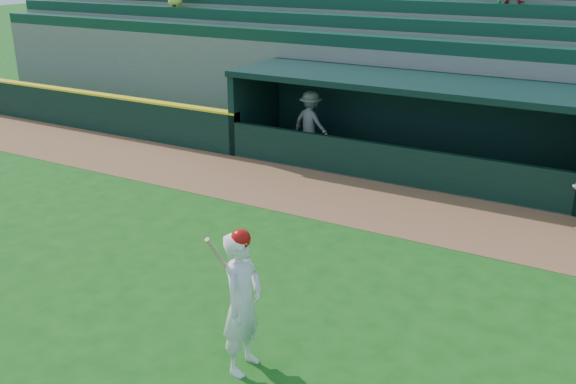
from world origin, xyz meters
name	(u,v)px	position (x,y,z in m)	size (l,w,h in m)	color
ground	(242,290)	(0.00, 0.00, 0.00)	(120.00, 120.00, 0.00)	#174E13
warning_track	(358,201)	(0.00, 4.90, 0.01)	(40.00, 3.00, 0.01)	brown
field_wall_left	(50,105)	(-12.25, 6.55, 0.60)	(15.50, 0.30, 1.20)	black
wall_stripe_left	(47,87)	(-12.25, 6.55, 1.23)	(15.50, 0.32, 0.06)	yellow
dugout_player_inside	(311,122)	(-2.82, 7.84, 0.91)	(1.17, 0.68, 1.82)	#A7A7A1
dugout	(407,118)	(0.00, 8.00, 1.36)	(9.40, 2.80, 2.46)	slate
stands	(458,56)	(-0.01, 12.57, 2.40)	(34.50, 6.25, 6.97)	slate
batter_at_plate	(242,302)	(1.25, -1.83, 1.06)	(0.54, 0.88, 2.14)	white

